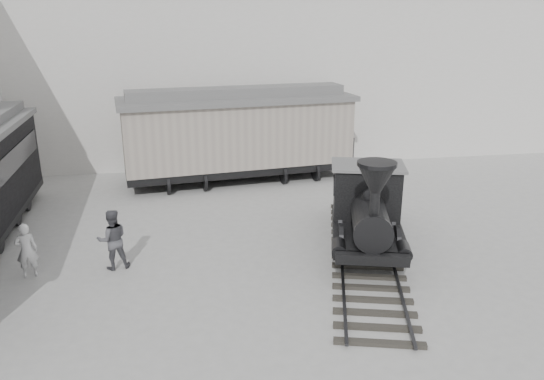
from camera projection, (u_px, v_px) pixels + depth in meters
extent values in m
plane|color=#9E9E9B|center=(324.00, 311.00, 13.37)|extent=(90.00, 90.00, 0.00)
cube|color=silver|center=(245.00, 51.00, 25.71)|extent=(34.00, 2.40, 11.00)
cube|color=black|center=(366.00, 256.00, 16.21)|extent=(4.60, 9.79, 0.17)
cube|color=#2D2D30|center=(341.00, 254.00, 16.26)|extent=(2.67, 9.25, 0.06)
cube|color=#2D2D30|center=(391.00, 256.00, 16.12)|extent=(2.67, 9.25, 0.06)
cylinder|color=black|center=(341.00, 242.00, 15.59)|extent=(0.43, 1.14, 1.15)
cylinder|color=black|center=(397.00, 245.00, 15.43)|extent=(0.43, 1.14, 1.15)
cylinder|color=black|center=(340.00, 225.00, 16.87)|extent=(0.43, 1.14, 1.15)
cylinder|color=black|center=(391.00, 227.00, 16.72)|extent=(0.43, 1.14, 1.15)
cube|color=black|center=(367.00, 231.00, 16.11)|extent=(3.02, 4.18, 0.29)
cylinder|color=black|center=(370.00, 219.00, 15.22)|extent=(1.65, 2.59, 1.04)
cylinder|color=black|center=(375.00, 203.00, 14.08)|extent=(0.33, 0.33, 0.63)
cone|color=black|center=(376.00, 179.00, 13.87)|extent=(1.23, 1.23, 0.73)
sphere|color=black|center=(370.00, 198.00, 15.46)|extent=(0.54, 0.54, 0.54)
cube|color=black|center=(367.00, 191.00, 16.70)|extent=(2.34, 1.90, 1.62)
cube|color=slate|center=(368.00, 165.00, 16.44)|extent=(2.59, 2.16, 0.08)
cube|color=black|center=(362.00, 190.00, 18.66)|extent=(2.37, 2.51, 0.94)
cylinder|color=black|center=(183.00, 175.00, 23.27)|extent=(2.28, 1.14, 0.88)
cylinder|color=black|center=(291.00, 166.00, 24.66)|extent=(2.28, 1.14, 0.88)
cube|color=black|center=(239.00, 166.00, 23.90)|extent=(10.13, 3.92, 0.33)
cube|color=gray|center=(238.00, 133.00, 23.42)|extent=(10.15, 4.03, 2.74)
cube|color=slate|center=(237.00, 99.00, 22.96)|extent=(10.51, 4.40, 0.22)
cube|color=slate|center=(237.00, 92.00, 22.86)|extent=(9.53, 2.45, 0.39)
imported|color=silver|center=(27.00, 250.00, 14.91)|extent=(0.65, 0.49, 1.61)
imported|color=#4D4D53|center=(113.00, 239.00, 15.38)|extent=(1.01, 0.86, 1.81)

